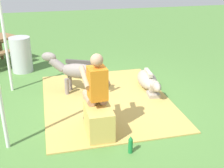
% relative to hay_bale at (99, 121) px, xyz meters
% --- Properties ---
extents(ground_plane, '(24.00, 24.00, 0.00)m').
position_rel_hay_bale_xyz_m(ground_plane, '(1.03, -0.36, -0.26)').
color(ground_plane, '#4C7A38').
extents(hay_patch, '(3.18, 2.54, 0.02)m').
position_rel_hay_bale_xyz_m(hay_patch, '(1.22, -0.40, -0.24)').
color(hay_patch, tan).
rests_on(hay_patch, ground).
extents(hay_bale, '(0.67, 0.41, 0.51)m').
position_rel_hay_bale_xyz_m(hay_bale, '(0.00, 0.00, 0.00)').
color(hay_bale, tan).
rests_on(hay_bale, ground).
extents(person_seated, '(0.68, 0.44, 1.39)m').
position_rel_hay_bale_xyz_m(person_seated, '(0.17, 0.01, 0.52)').
color(person_seated, tan).
rests_on(person_seated, ground).
extents(pony_standing, '(0.76, 1.25, 0.90)m').
position_rel_hay_bale_xyz_m(pony_standing, '(1.69, 0.15, 0.29)').
color(pony_standing, slate).
rests_on(pony_standing, ground).
extents(pony_lying, '(1.35, 0.48, 0.42)m').
position_rel_hay_bale_xyz_m(pony_lying, '(1.58, -1.44, -0.07)').
color(pony_lying, gray).
rests_on(pony_lying, ground).
extents(soda_bottle, '(0.07, 0.07, 0.29)m').
position_rel_hay_bale_xyz_m(soda_bottle, '(-0.59, -0.37, -0.12)').
color(soda_bottle, '#197233').
rests_on(soda_bottle, ground).
extents(water_barrel, '(0.53, 0.53, 0.90)m').
position_rel_hay_bale_xyz_m(water_barrel, '(3.41, 1.36, 0.19)').
color(water_barrel, '#B2B2B7').
rests_on(water_barrel, ground).
extents(tent_pole_right, '(0.06, 0.06, 2.46)m').
position_rel_hay_bale_xyz_m(tent_pole_right, '(2.21, 1.54, 0.97)').
color(tent_pole_right, silver).
rests_on(tent_pole_right, ground).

